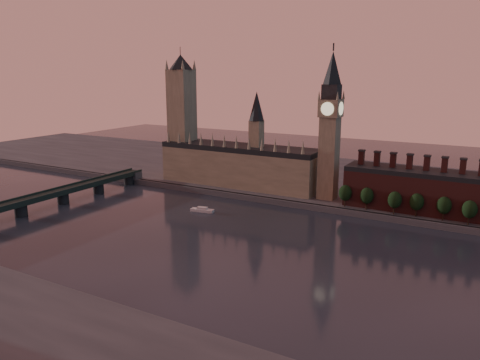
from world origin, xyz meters
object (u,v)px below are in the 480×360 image
(river_boat, at_px, (202,210))
(big_ben, at_px, (330,124))
(victoria_tower, at_px, (182,113))
(westminster_bridge, at_px, (39,200))

(river_boat, bearing_deg, big_ben, 32.29)
(victoria_tower, height_order, big_ben, victoria_tower)
(big_ben, distance_m, westminster_bridge, 205.83)
(big_ben, xyz_separation_m, westminster_bridge, (-165.00, -112.70, -49.39))
(westminster_bridge, bearing_deg, big_ben, 34.33)
(westminster_bridge, relative_size, river_boat, 12.09)
(big_ben, relative_size, river_boat, 6.47)
(victoria_tower, relative_size, river_boat, 6.53)
(victoria_tower, relative_size, big_ben, 1.01)
(victoria_tower, height_order, river_boat, victoria_tower)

